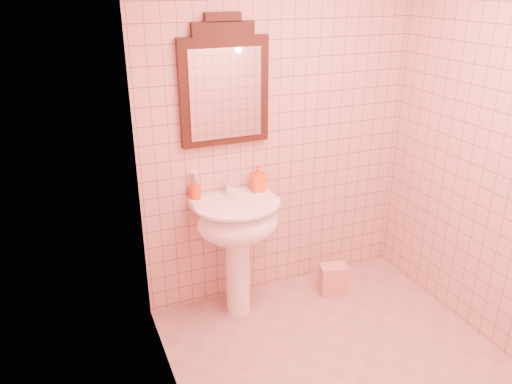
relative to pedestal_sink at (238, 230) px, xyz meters
name	(u,v)px	position (x,y,z in m)	size (l,w,h in m)	color
floor	(352,376)	(0.41, -0.87, -0.66)	(2.20, 2.20, 0.00)	tan
back_wall	(279,130)	(0.41, 0.23, 0.59)	(2.00, 0.02, 2.50)	#D59C94
pedestal_sink	(238,230)	(0.00, 0.00, 0.00)	(0.58, 0.58, 0.86)	white
faucet	(230,187)	(0.00, 0.14, 0.26)	(0.04, 0.16, 0.11)	white
mirror	(224,86)	(0.00, 0.20, 0.93)	(0.59, 0.06, 0.83)	black
toothbrush_cup	(195,191)	(-0.23, 0.18, 0.25)	(0.08, 0.08, 0.18)	#D74512
soap_dispenser	(258,178)	(0.20, 0.13, 0.30)	(0.09, 0.09, 0.19)	#E95613
towel	(333,279)	(0.74, -0.06, -0.54)	(0.20, 0.13, 0.24)	#E7AB88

